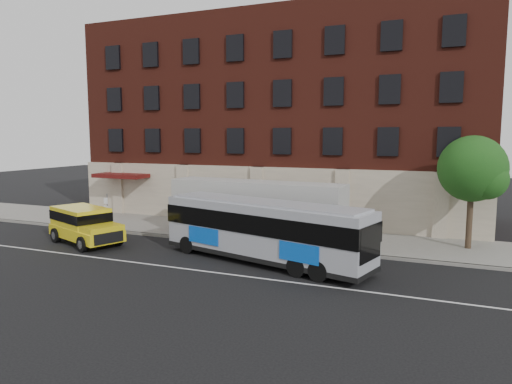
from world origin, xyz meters
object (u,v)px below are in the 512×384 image
at_px(sign_pole, 107,210).
at_px(shipping_container, 256,212).
at_px(city_bus, 264,229).
at_px(yellow_suv, 84,223).
at_px(street_tree, 473,171).

bearing_deg(sign_pole, shipping_container, 6.52).
distance_m(city_bus, yellow_suv, 11.34).
height_order(sign_pole, yellow_suv, sign_pole).
distance_m(street_tree, city_bus, 11.92).
bearing_deg(city_bus, yellow_suv, -179.09).
xyz_separation_m(sign_pole, city_bus, (12.41, -3.15, 0.26)).
bearing_deg(shipping_container, city_bus, -62.93).
relative_size(city_bus, yellow_suv, 2.05).
height_order(street_tree, shipping_container, street_tree).
xyz_separation_m(city_bus, shipping_container, (-2.20, 4.31, 0.07)).
relative_size(sign_pole, street_tree, 0.40).
relative_size(yellow_suv, shipping_container, 0.52).
distance_m(sign_pole, city_bus, 12.80).
xyz_separation_m(sign_pole, yellow_suv, (1.08, -3.33, -0.24)).
relative_size(sign_pole, yellow_suv, 0.44).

